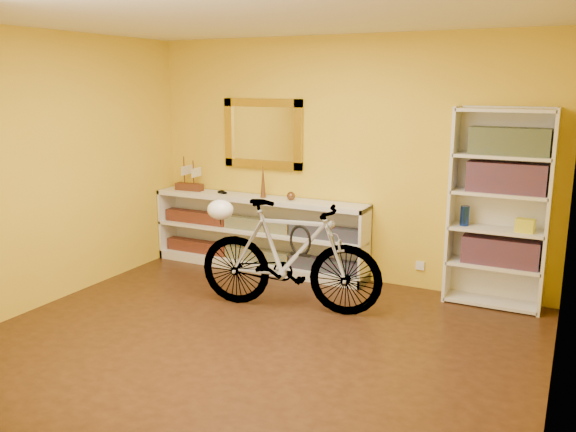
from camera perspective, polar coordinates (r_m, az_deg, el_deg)
The scene contains 24 objects.
floor at distance 4.97m, azimuth -3.69°, elevation -12.42°, with size 4.50×4.00×0.01m, color black.
ceiling at distance 4.53m, azimuth -4.19°, elevation 19.02°, with size 4.50×4.00×0.01m, color silver.
back_wall at distance 6.36m, azimuth 5.28°, elevation 5.40°, with size 4.50×0.01×2.60m, color gold.
left_wall at distance 6.02m, azimuth -22.81°, elevation 4.05°, with size 0.01×4.00×2.60m, color gold.
right_wall at distance 3.96m, azimuth 25.50°, elevation -0.28°, with size 0.01×4.00×2.60m, color gold.
gilt_mirror at distance 6.70m, azimuth -2.46°, elevation 7.97°, with size 0.98×0.06×0.78m, color olive.
wall_socket at distance 6.30m, azimuth 12.68°, elevation -4.71°, with size 0.09×0.01×0.09m, color silver.
console_unit at distance 6.75m, azimuth -2.89°, elevation -1.69°, with size 2.60×0.35×0.85m, color silver, non-canonical shape.
cd_row_lower at distance 6.81m, azimuth -2.95°, elevation -3.81°, with size 2.50×0.13×0.14m, color black.
cd_row_upper at distance 6.71m, azimuth -2.99°, elevation -0.82°, with size 2.50×0.13×0.14m, color navy.
model_ship at distance 7.13m, azimuth -9.59°, elevation 4.07°, with size 0.34×0.13×0.41m, color #462113, non-canonical shape.
toy_car at distance 6.90m, azimuth -6.38°, elevation 2.18°, with size 0.00×0.00×0.00m, color black.
bronze_ornament at distance 6.60m, azimuth -2.43°, elevation 3.40°, with size 0.06×0.06×0.37m, color brown.
decorative_orb at distance 6.46m, azimuth 0.29°, elevation 1.95°, with size 0.09×0.09×0.09m, color brown.
bookcase at distance 5.87m, azimuth 19.72°, elevation 0.62°, with size 0.90×0.30×1.90m, color silver, non-canonical shape.
book_row_a at distance 5.96m, azimuth 19.90°, elevation -3.24°, with size 0.70×0.22×0.26m, color maroon.
book_row_b at distance 5.81m, azimuth 20.43°, elevation 3.51°, with size 0.70×0.22×0.28m, color maroon.
book_row_c at distance 5.77m, azimuth 20.69°, elevation 6.79°, with size 0.70×0.22×0.25m, color navy.
travel_mug at distance 5.91m, azimuth 16.75°, elevation 0.02°, with size 0.09×0.09×0.19m, color navy.
red_tin at distance 5.84m, azimuth 18.24°, elevation 6.62°, with size 0.13×0.13×0.17m, color maroon.
yellow_bag at distance 5.83m, azimuth 22.01°, elevation -0.87°, with size 0.16×0.11×0.13m, color yellow.
bicycle at distance 5.52m, azimuth 0.14°, elevation -3.89°, with size 1.80×0.46×1.06m, color silver.
helmet at distance 5.64m, azimuth -6.58°, elevation 0.61°, with size 0.26×0.24×0.19m, color white.
u_lock at distance 5.45m, azimuth 1.21°, elevation -2.38°, with size 0.22×0.22×0.02m, color black.
Camera 1 is at (2.28, -3.88, 2.11)m, focal length 36.68 mm.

